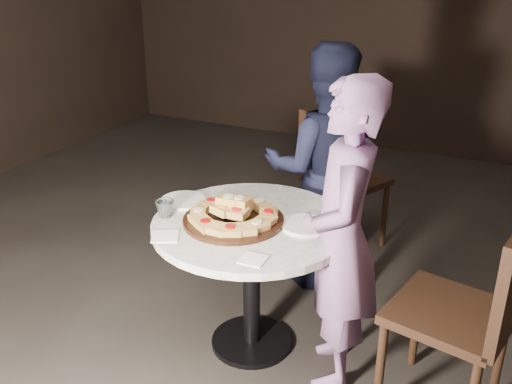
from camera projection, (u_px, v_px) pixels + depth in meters
floor at (224, 345)px, 2.94m from camera, size 7.00×7.00×0.00m
table at (251, 246)px, 2.73m from camera, size 1.21×1.21×0.71m
serving_board at (233, 220)px, 2.67m from camera, size 0.62×0.62×0.02m
focaccia_pile at (233, 212)px, 2.65m from camera, size 0.42×0.42×0.11m
plate_left at (183, 200)px, 2.88m from camera, size 0.26×0.26×0.01m
plate_right at (305, 225)px, 2.63m from camera, size 0.27×0.27×0.01m
water_glass at (165, 209)px, 2.71m from camera, size 0.10×0.10×0.08m
napkin_near at (165, 236)px, 2.53m from camera, size 0.16×0.16×0.01m
napkin_far at (253, 259)px, 2.35m from camera, size 0.11×0.11×0.01m
chair_far at (337, 173)px, 3.69m from camera, size 0.60×0.61×0.95m
chair_right at (476, 307)px, 2.30m from camera, size 0.55×0.54×0.97m
diner_navy at (324, 168)px, 3.28m from camera, size 0.86×0.77×1.44m
diner_teal at (342, 239)px, 2.48m from camera, size 0.50×0.61×1.44m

